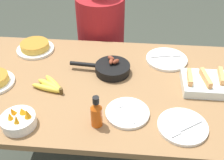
{
  "coord_description": "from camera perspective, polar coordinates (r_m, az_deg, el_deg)",
  "views": [
    {
      "loc": [
        0.11,
        -1.2,
        1.75
      ],
      "look_at": [
        0.0,
        0.0,
        0.81
      ],
      "focal_mm": 45.0,
      "sensor_mm": 36.0,
      "label": 1
    }
  ],
  "objects": [
    {
      "name": "empty_plate_far_right",
      "position": [
        1.35,
        14.15,
        -9.1
      ],
      "size": [
        0.23,
        0.23,
        0.02
      ],
      "color": "silver",
      "rests_on": "dining_table"
    },
    {
      "name": "empty_plate_near_front",
      "position": [
        1.37,
        3.15,
        -6.68
      ],
      "size": [
        0.21,
        0.21,
        0.02
      ],
      "color": "silver",
      "rests_on": "dining_table"
    },
    {
      "name": "banana_bunch",
      "position": [
        1.54,
        -12.35,
        -1.15
      ],
      "size": [
        0.19,
        0.16,
        0.04
      ],
      "color": "gold",
      "rests_on": "dining_table"
    },
    {
      "name": "hot_sauce_bottle",
      "position": [
        1.28,
        -3.18,
        -6.73
      ],
      "size": [
        0.05,
        0.05,
        0.17
      ],
      "color": "#C64C0F",
      "rests_on": "dining_table"
    },
    {
      "name": "frittata_plate_side",
      "position": [
        1.88,
        -15.36,
        6.48
      ],
      "size": [
        0.24,
        0.24,
        0.06
      ],
      "color": "silver",
      "rests_on": "dining_table"
    },
    {
      "name": "person_figure",
      "position": [
        2.25,
        -2.15,
        4.98
      ],
      "size": [
        0.39,
        0.39,
        1.25
      ],
      "color": "black",
      "rests_on": "ground_plane"
    },
    {
      "name": "melon_tray",
      "position": [
        1.6,
        19.7,
        -0.64
      ],
      "size": [
        0.32,
        0.21,
        0.09
      ],
      "color": "silver",
      "rests_on": "dining_table"
    },
    {
      "name": "skillet",
      "position": [
        1.62,
        -0.11,
        2.4
      ],
      "size": [
        0.35,
        0.2,
        0.08
      ],
      "rotation": [
        0.0,
        0.0,
        3.07
      ],
      "color": "black",
      "rests_on": "dining_table"
    },
    {
      "name": "fruit_bowl_mango",
      "position": [
        1.37,
        -18.43,
        -7.71
      ],
      "size": [
        0.16,
        0.16,
        0.1
      ],
      "color": "silver",
      "rests_on": "dining_table"
    },
    {
      "name": "dining_table",
      "position": [
        1.61,
        0.0,
        -3.66
      ],
      "size": [
        1.67,
        0.91,
        0.78
      ],
      "color": "olive",
      "rests_on": "ground_plane"
    },
    {
      "name": "empty_plate_far_left",
      "position": [
        1.76,
        11.03,
        4.17
      ],
      "size": [
        0.25,
        0.25,
        0.02
      ],
      "color": "silver",
      "rests_on": "dining_table"
    }
  ]
}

